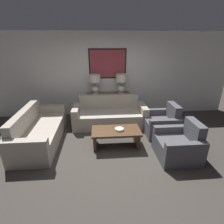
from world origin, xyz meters
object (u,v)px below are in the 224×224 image
(table_lamp_left, at_px, (95,81))
(decorative_bowl, at_px, (119,129))
(armchair_near_camera, at_px, (179,145))
(armchair_near_back_wall, at_px, (162,124))
(table_lamp_right, at_px, (121,81))
(coffee_table, at_px, (116,134))
(couch_by_side, at_px, (39,131))
(couch_by_back_wall, at_px, (110,115))
(console_table, at_px, (108,105))

(table_lamp_left, height_order, decorative_bowl, table_lamp_left)
(table_lamp_left, bearing_deg, armchair_near_camera, -52.72)
(armchair_near_back_wall, xyz_separation_m, armchair_near_camera, (0.00, -1.07, 0.00))
(table_lamp_right, bearing_deg, coffee_table, -100.74)
(table_lamp_right, height_order, armchair_near_back_wall, table_lamp_right)
(couch_by_side, relative_size, decorative_bowl, 10.05)
(armchair_near_back_wall, bearing_deg, table_lamp_left, 144.41)
(table_lamp_left, xyz_separation_m, couch_by_side, (-1.39, -1.47, -0.91))
(table_lamp_right, relative_size, couch_by_side, 0.29)
(couch_by_side, xyz_separation_m, armchair_near_camera, (3.18, -0.88, -0.01))
(couch_by_back_wall, bearing_deg, armchair_near_back_wall, -25.66)
(couch_by_back_wall, bearing_deg, decorative_bowl, -82.92)
(couch_by_back_wall, height_order, armchair_near_back_wall, couch_by_back_wall)
(coffee_table, bearing_deg, console_table, 92.28)
(armchair_near_back_wall, relative_size, armchair_near_camera, 1.00)
(console_table, height_order, coffee_table, console_table)
(coffee_table, distance_m, decorative_bowl, 0.16)
(console_table, height_order, armchair_near_back_wall, armchair_near_back_wall)
(console_table, relative_size, coffee_table, 1.22)
(couch_by_back_wall, distance_m, armchair_near_back_wall, 1.53)
(coffee_table, xyz_separation_m, armchair_near_camera, (1.30, -0.54, -0.03))
(table_lamp_left, bearing_deg, coffee_table, -74.93)
(table_lamp_right, xyz_separation_m, decorative_bowl, (-0.27, -1.83, -0.75))
(couch_by_side, bearing_deg, table_lamp_left, 46.72)
(console_table, distance_m, table_lamp_right, 0.90)
(table_lamp_left, height_order, table_lamp_right, same)
(console_table, relative_size, table_lamp_left, 2.28)
(coffee_table, height_order, armchair_near_back_wall, armchair_near_back_wall)
(decorative_bowl, distance_m, armchair_near_camera, 1.34)
(decorative_bowl, relative_size, armchair_near_back_wall, 0.25)
(table_lamp_left, distance_m, table_lamp_right, 0.83)
(couch_by_side, bearing_deg, armchair_near_back_wall, 3.44)
(table_lamp_left, bearing_deg, couch_by_side, -133.28)
(table_lamp_right, distance_m, coffee_table, 2.05)
(table_lamp_left, xyz_separation_m, table_lamp_right, (0.83, 0.00, 0.00))
(console_table, height_order, table_lamp_left, table_lamp_left)
(coffee_table, height_order, armchair_near_camera, armchair_near_camera)
(table_lamp_right, relative_size, couch_by_back_wall, 0.29)
(table_lamp_left, bearing_deg, couch_by_back_wall, -56.15)
(console_table, relative_size, armchair_near_camera, 1.60)
(decorative_bowl, bearing_deg, console_table, 94.68)
(console_table, xyz_separation_m, couch_by_side, (-1.81, -1.47, -0.11))
(couch_by_side, relative_size, armchair_near_back_wall, 2.47)
(couch_by_side, distance_m, coffee_table, 1.91)
(console_table, distance_m, couch_by_side, 2.33)
(decorative_bowl, height_order, armchair_near_camera, armchair_near_camera)
(couch_by_back_wall, bearing_deg, table_lamp_right, 56.15)
(coffee_table, xyz_separation_m, decorative_bowl, (0.08, -0.01, 0.14))
(console_table, bearing_deg, table_lamp_left, -180.00)
(armchair_near_camera, bearing_deg, decorative_bowl, 156.68)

